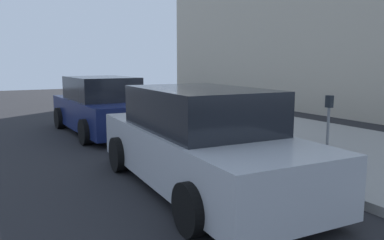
% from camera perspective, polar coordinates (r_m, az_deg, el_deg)
% --- Properties ---
extents(ground_plane, '(40.00, 40.00, 0.00)m').
position_cam_1_polar(ground_plane, '(11.52, -5.77, -1.47)').
color(ground_plane, black).
extents(sidewalk_curb, '(18.00, 5.00, 0.14)m').
position_cam_1_polar(sidewalk_curb, '(12.68, 4.66, -0.21)').
color(sidewalk_curb, gray).
rests_on(sidewalk_curb, ground_plane).
extents(suitcase_navy_0, '(0.51, 0.21, 0.86)m').
position_cam_1_polar(suitcase_navy_0, '(8.27, 11.00, -2.64)').
color(suitcase_navy_0, navy).
rests_on(suitcase_navy_0, sidewalk_curb).
extents(suitcase_red_1, '(0.38, 0.22, 1.01)m').
position_cam_1_polar(suitcase_red_1, '(8.69, 9.16, -1.55)').
color(suitcase_red_1, red).
rests_on(suitcase_red_1, sidewalk_curb).
extents(suitcase_black_2, '(0.42, 0.23, 0.93)m').
position_cam_1_polar(suitcase_black_2, '(9.04, 7.10, -1.01)').
color(suitcase_black_2, black).
rests_on(suitcase_black_2, sidewalk_curb).
extents(suitcase_olive_3, '(0.48, 0.27, 1.00)m').
position_cam_1_polar(suitcase_olive_3, '(9.42, 4.95, -0.63)').
color(suitcase_olive_3, '#59601E').
rests_on(suitcase_olive_3, sidewalk_curb).
extents(suitcase_silver_4, '(0.38, 0.27, 0.85)m').
position_cam_1_polar(suitcase_silver_4, '(9.87, 3.55, -0.58)').
color(suitcase_silver_4, '#9EA0A8').
rests_on(suitcase_silver_4, sidewalk_curb).
extents(suitcase_teal_5, '(0.51, 0.24, 0.86)m').
position_cam_1_polar(suitcase_teal_5, '(10.34, 2.35, -0.18)').
color(suitcase_teal_5, '#0F606B').
rests_on(suitcase_teal_5, sidewalk_curb).
extents(suitcase_maroon_6, '(0.40, 0.24, 0.75)m').
position_cam_1_polar(suitcase_maroon_6, '(10.73, 0.52, 0.47)').
color(suitcase_maroon_6, maroon).
rests_on(suitcase_maroon_6, sidewalk_curb).
extents(suitcase_navy_7, '(0.35, 0.24, 0.78)m').
position_cam_1_polar(suitcase_navy_7, '(11.17, -0.27, 0.41)').
color(suitcase_navy_7, navy).
rests_on(suitcase_navy_7, sidewalk_curb).
extents(suitcase_red_8, '(0.50, 0.28, 1.04)m').
position_cam_1_polar(suitcase_red_8, '(11.60, -1.45, 1.17)').
color(suitcase_red_8, red).
rests_on(suitcase_red_8, sidewalk_curb).
extents(fire_hydrant, '(0.39, 0.21, 0.80)m').
position_cam_1_polar(fire_hydrant, '(12.36, -3.61, 1.86)').
color(fire_hydrant, '#99999E').
rests_on(fire_hydrant, sidewalk_curb).
extents(bollard_post, '(0.14, 0.14, 0.72)m').
position_cam_1_polar(bollard_post, '(12.90, -5.46, 1.85)').
color(bollard_post, brown).
rests_on(bollard_post, sidewalk_curb).
extents(parking_meter, '(0.12, 0.09, 1.27)m').
position_cam_1_polar(parking_meter, '(7.39, 19.65, 0.04)').
color(parking_meter, slate).
rests_on(parking_meter, sidewalk_curb).
extents(parked_car_silver_0, '(4.87, 2.15, 1.60)m').
position_cam_1_polar(parked_car_silver_0, '(6.09, 1.12, -3.24)').
color(parked_car_silver_0, '#B2B5BA').
rests_on(parked_car_silver_0, ground_plane).
extents(parked_car_navy_1, '(4.50, 2.11, 1.60)m').
position_cam_1_polar(parked_car_navy_1, '(11.19, -13.31, 1.92)').
color(parked_car_navy_1, '#141E4C').
rests_on(parked_car_navy_1, ground_plane).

